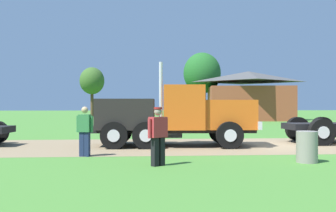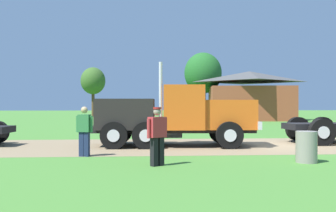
{
  "view_description": "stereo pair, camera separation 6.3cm",
  "coord_description": "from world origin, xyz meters",
  "px_view_note": "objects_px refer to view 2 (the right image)",
  "views": [
    {
      "loc": [
        -6.01,
        -16.83,
        1.76
      ],
      "look_at": [
        -4.63,
        0.7,
        1.69
      ],
      "focal_mm": 42.74,
      "sensor_mm": 36.0,
      "label": 1
    },
    {
      "loc": [
        -5.95,
        -16.83,
        1.76
      ],
      "look_at": [
        -4.63,
        0.7,
        1.69
      ],
      "focal_mm": 42.74,
      "sensor_mm": 36.0,
      "label": 2
    }
  ],
  "objects_px": {
    "visitor_standing_near": "(157,133)",
    "steel_barrel": "(306,147)",
    "truck_foreground_white": "(174,116)",
    "shed_building": "(249,97)",
    "visitor_walking_mid": "(84,130)"
  },
  "relations": [
    {
      "from": "steel_barrel",
      "to": "shed_building",
      "type": "distance_m",
      "value": 33.49
    },
    {
      "from": "truck_foreground_white",
      "to": "shed_building",
      "type": "xyz_separation_m",
      "value": [
        11.04,
        27.46,
        1.37
      ]
    },
    {
      "from": "truck_foreground_white",
      "to": "shed_building",
      "type": "relative_size",
      "value": 0.69
    },
    {
      "from": "truck_foreground_white",
      "to": "shed_building",
      "type": "height_order",
      "value": "shed_building"
    },
    {
      "from": "truck_foreground_white",
      "to": "visitor_walking_mid",
      "type": "xyz_separation_m",
      "value": [
        -3.32,
        -3.18,
        -0.38
      ]
    },
    {
      "from": "truck_foreground_white",
      "to": "visitor_standing_near",
      "type": "relative_size",
      "value": 4.15
    },
    {
      "from": "visitor_standing_near",
      "to": "steel_barrel",
      "type": "height_order",
      "value": "visitor_standing_near"
    },
    {
      "from": "truck_foreground_white",
      "to": "steel_barrel",
      "type": "xyz_separation_m",
      "value": [
        3.55,
        -5.12,
        -0.8
      ]
    },
    {
      "from": "visitor_standing_near",
      "to": "truck_foreground_white",
      "type": "bearing_deg",
      "value": 79.88
    },
    {
      "from": "truck_foreground_white",
      "to": "shed_building",
      "type": "distance_m",
      "value": 29.63
    },
    {
      "from": "truck_foreground_white",
      "to": "shed_building",
      "type": "bearing_deg",
      "value": 68.1
    },
    {
      "from": "visitor_standing_near",
      "to": "steel_barrel",
      "type": "bearing_deg",
      "value": 3.9
    },
    {
      "from": "steel_barrel",
      "to": "visitor_walking_mid",
      "type": "bearing_deg",
      "value": 164.24
    },
    {
      "from": "steel_barrel",
      "to": "shed_building",
      "type": "height_order",
      "value": "shed_building"
    },
    {
      "from": "visitor_walking_mid",
      "to": "shed_building",
      "type": "relative_size",
      "value": 0.17
    }
  ]
}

